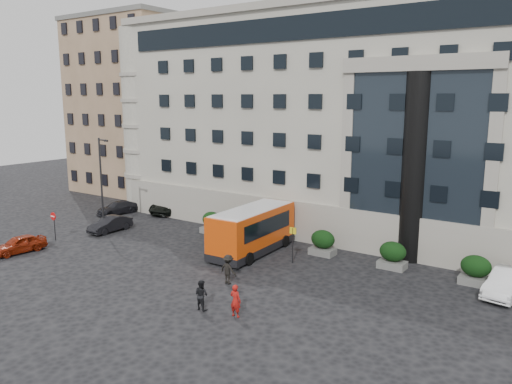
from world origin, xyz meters
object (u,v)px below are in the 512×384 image
(hedge_d, at_px, (393,255))
(white_taxi, at_px, (507,283))
(minibus, at_px, (252,229))
(parked_car_a, at_px, (19,244))
(hedge_a, at_px, (212,222))
(pedestrian_b, at_px, (201,295))
(parked_car_c, at_px, (118,208))
(parked_car_d, at_px, (173,205))
(hedge_c, at_px, (323,242))
(no_entry_sign, at_px, (54,220))
(pedestrian_a, at_px, (235,301))
(hedge_b, at_px, (263,232))
(parked_car_b, at_px, (110,224))
(street_lamp, at_px, (102,181))
(bus_stop_sign, at_px, (293,239))
(pedestrian_c, at_px, (228,269))
(red_truck, at_px, (217,187))
(hedge_e, at_px, (476,270))

(hedge_d, height_order, white_taxi, hedge_d)
(minibus, bearing_deg, white_taxi, 3.82)
(parked_car_a, bearing_deg, hedge_d, 33.43)
(hedge_a, distance_m, pedestrian_b, 15.44)
(parked_car_c, distance_m, parked_car_d, 5.36)
(hedge_c, height_order, no_entry_sign, no_entry_sign)
(parked_car_d, distance_m, pedestrian_a, 25.15)
(hedge_b, bearing_deg, parked_car_b, -160.35)
(minibus, relative_size, white_taxi, 1.72)
(parked_car_c, xyz_separation_m, parked_car_d, (4.01, 3.55, 0.17))
(parked_car_c, bearing_deg, minibus, 0.84)
(street_lamp, distance_m, parked_car_d, 9.32)
(hedge_b, relative_size, parked_car_d, 0.33)
(bus_stop_sign, distance_m, parked_car_a, 20.19)
(hedge_c, relative_size, white_taxi, 0.40)
(hedge_d, height_order, parked_car_c, hedge_d)
(parked_car_a, distance_m, pedestrian_a, 19.74)
(pedestrian_a, bearing_deg, hedge_d, -109.88)
(parked_car_a, distance_m, parked_car_c, 13.04)
(street_lamp, bearing_deg, pedestrian_b, -23.45)
(parked_car_b, distance_m, parked_car_d, 8.36)
(hedge_c, xyz_separation_m, no_entry_sign, (-19.40, -8.84, 0.72))
(no_entry_sign, xyz_separation_m, pedestrian_c, (17.22, 0.39, -0.73))
(white_taxi, bearing_deg, bus_stop_sign, -163.62)
(street_lamp, bearing_deg, parked_car_b, 31.09)
(red_truck, relative_size, white_taxi, 1.30)
(hedge_c, bearing_deg, hedge_e, 0.00)
(hedge_e, bearing_deg, hedge_c, 180.00)
(street_lamp, bearing_deg, no_entry_sign, -104.72)
(hedge_e, xyz_separation_m, parked_car_a, (-29.13, -12.21, -0.28))
(parked_car_a, relative_size, parked_car_d, 0.67)
(parked_car_b, bearing_deg, pedestrian_a, -22.17)
(no_entry_sign, bearing_deg, red_truck, 87.17)
(hedge_b, distance_m, no_entry_sign, 16.74)
(parked_car_b, bearing_deg, hedge_d, 10.42)
(hedge_c, relative_size, bus_stop_sign, 0.73)
(minibus, height_order, parked_car_a, minibus)
(hedge_a, xyz_separation_m, white_taxi, (22.69, -0.80, -0.16))
(hedge_c, xyz_separation_m, street_lamp, (-18.34, -4.80, 3.44))
(hedge_c, height_order, parked_car_b, hedge_c)
(parked_car_d, bearing_deg, hedge_a, -34.60)
(parked_car_b, distance_m, white_taxi, 30.42)
(hedge_a, height_order, hedge_c, same)
(street_lamp, bearing_deg, hedge_d, 11.53)
(hedge_c, xyz_separation_m, parked_car_b, (-17.90, -4.54, -0.28))
(hedge_c, height_order, street_lamp, street_lamp)
(hedge_b, relative_size, pedestrian_b, 1.10)
(minibus, relative_size, pedestrian_b, 4.82)
(parked_car_c, xyz_separation_m, white_taxi, (34.87, -1.04, 0.15))
(red_truck, distance_m, pedestrian_b, 28.79)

